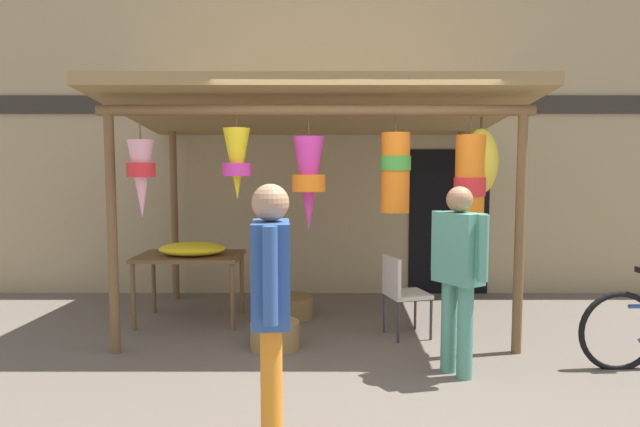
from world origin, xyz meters
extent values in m
plane|color=#60564C|center=(0.00, 0.00, 0.00)|extent=(30.00, 30.00, 0.00)
cube|color=#9E8966|center=(0.00, 2.70, 2.10)|extent=(12.34, 0.25, 4.20)
cube|color=#2D2823|center=(0.00, 2.55, 2.60)|extent=(11.10, 0.04, 0.24)
cube|color=black|center=(1.47, 2.56, 1.00)|extent=(1.10, 0.03, 2.00)
cylinder|color=brown|center=(-2.24, 0.16, 1.13)|extent=(0.09, 0.09, 2.26)
cylinder|color=brown|center=(1.54, 0.16, 1.13)|extent=(0.09, 0.09, 2.26)
cylinder|color=brown|center=(-2.24, 2.26, 1.13)|extent=(0.09, 0.09, 2.26)
cylinder|color=brown|center=(1.54, 2.26, 1.13)|extent=(0.09, 0.09, 2.26)
cylinder|color=brown|center=(-0.35, 0.16, 2.26)|extent=(3.98, 0.10, 0.10)
cylinder|color=brown|center=(-0.35, 2.26, 2.41)|extent=(3.98, 0.10, 0.10)
cube|color=olive|center=(-0.35, 1.21, 2.38)|extent=(4.28, 2.60, 0.37)
cylinder|color=brown|center=(-1.94, 0.12, 2.10)|extent=(0.01, 0.01, 0.22)
cone|color=pink|center=(-1.94, 0.12, 1.64)|extent=(0.24, 0.24, 0.71)
cylinder|color=red|center=(-1.94, 0.12, 1.72)|extent=(0.25, 0.25, 0.13)
cylinder|color=brown|center=(-1.07, 0.18, 2.16)|extent=(0.01, 0.01, 0.11)
cone|color=yellow|center=(-1.07, 0.18, 1.78)|extent=(0.25, 0.25, 0.65)
cylinder|color=#D13399|center=(-1.07, 0.18, 1.72)|extent=(0.27, 0.27, 0.12)
cylinder|color=brown|center=(-0.41, 0.22, 2.12)|extent=(0.01, 0.01, 0.19)
cone|color=#D13399|center=(-0.41, 0.22, 1.59)|extent=(0.29, 0.29, 0.88)
cylinder|color=orange|center=(-0.41, 0.22, 1.60)|extent=(0.31, 0.31, 0.16)
cylinder|color=brown|center=(0.39, 0.24, 2.14)|extent=(0.01, 0.01, 0.15)
cylinder|color=orange|center=(0.39, 0.24, 1.69)|extent=(0.27, 0.27, 0.74)
cylinder|color=green|center=(0.39, 0.24, 1.78)|extent=(0.29, 0.29, 0.13)
cylinder|color=brown|center=(1.08, 0.20, 2.13)|extent=(0.01, 0.01, 0.17)
cylinder|color=orange|center=(1.08, 0.20, 1.57)|extent=(0.27, 0.27, 0.95)
cylinder|color=red|center=(1.08, 0.20, 1.57)|extent=(0.29, 0.29, 0.17)
cylinder|color=#4C3D23|center=(1.19, 0.26, 2.16)|extent=(0.02, 0.02, 0.10)
ellipsoid|color=yellow|center=(1.19, 0.26, 1.80)|extent=(0.33, 0.28, 0.62)
cube|color=brown|center=(-1.78, 1.22, 0.75)|extent=(1.16, 0.80, 0.04)
cylinder|color=brown|center=(-2.31, 0.87, 0.36)|extent=(0.05, 0.05, 0.73)
cylinder|color=brown|center=(-1.25, 0.87, 0.36)|extent=(0.05, 0.05, 0.73)
cylinder|color=brown|center=(-2.31, 1.56, 0.36)|extent=(0.05, 0.05, 0.73)
cylinder|color=brown|center=(-1.25, 1.56, 0.36)|extent=(0.05, 0.05, 0.73)
ellipsoid|color=yellow|center=(-1.74, 1.15, 0.84)|extent=(0.74, 0.52, 0.15)
ellipsoid|color=orange|center=(-1.63, 1.09, 0.85)|extent=(0.33, 0.26, 0.10)
cube|color=beige|center=(0.59, 0.66, 0.44)|extent=(0.49, 0.49, 0.04)
cube|color=beige|center=(0.42, 0.61, 0.64)|extent=(0.14, 0.39, 0.40)
cylinder|color=#333338|center=(0.82, 0.54, 0.22)|extent=(0.03, 0.03, 0.44)
cylinder|color=#333338|center=(0.72, 0.88, 0.22)|extent=(0.03, 0.03, 0.44)
cylinder|color=#333338|center=(0.47, 0.44, 0.22)|extent=(0.03, 0.03, 0.44)
cylinder|color=#333338|center=(0.37, 0.79, 0.22)|extent=(0.03, 0.03, 0.44)
cylinder|color=olive|center=(-0.75, 0.29, 0.13)|extent=(0.47, 0.47, 0.26)
cylinder|color=brown|center=(-0.65, 1.37, 0.12)|extent=(0.52, 0.52, 0.25)
torus|color=black|center=(2.27, -0.24, 0.33)|extent=(0.71, 0.07, 0.71)
cylinder|color=#4C8E7A|center=(0.89, -0.45, 0.39)|extent=(0.13, 0.13, 0.78)
cylinder|color=#4C8E7A|center=(0.79, -0.30, 0.39)|extent=(0.13, 0.13, 0.78)
cube|color=#4C8E7A|center=(0.84, -0.37, 1.08)|extent=(0.40, 0.46, 0.59)
cylinder|color=#4C8E7A|center=(0.98, -0.59, 1.11)|extent=(0.08, 0.08, 0.53)
cylinder|color=#4C8E7A|center=(0.70, -0.16, 1.11)|extent=(0.08, 0.08, 0.53)
sphere|color=#9E704C|center=(0.84, -0.37, 1.48)|extent=(0.22, 0.22, 0.22)
cylinder|color=orange|center=(-0.59, -1.69, 0.41)|extent=(0.13, 0.13, 0.81)
cylinder|color=orange|center=(-0.61, -1.51, 0.41)|extent=(0.13, 0.13, 0.81)
cube|color=#2D5193|center=(-0.60, -1.60, 1.11)|extent=(0.25, 0.42, 0.61)
cylinder|color=#2D5193|center=(-0.58, -1.86, 1.14)|extent=(0.08, 0.08, 0.55)
cylinder|color=#2D5193|center=(-0.62, -1.35, 1.14)|extent=(0.08, 0.08, 0.55)
sphere|color=tan|center=(-0.60, -1.60, 1.53)|extent=(0.22, 0.22, 0.22)
camera|label=1|loc=(-0.31, -4.70, 1.72)|focal=29.69mm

